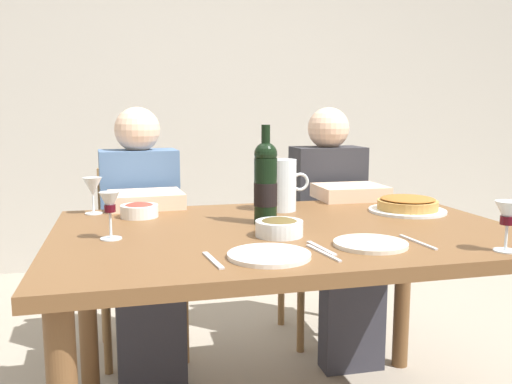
{
  "coord_description": "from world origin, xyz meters",
  "views": [
    {
      "loc": [
        -0.51,
        -1.65,
        1.14
      ],
      "look_at": [
        -0.09,
        0.05,
        0.88
      ],
      "focal_mm": 37.73,
      "sensor_mm": 36.0,
      "label": 1
    }
  ],
  "objects_px": {
    "wine_glass_centre": "(93,188)",
    "wine_glass_right_diner": "(110,205)",
    "olive_bowl": "(279,227)",
    "dinner_plate_left_setting": "(370,244)",
    "dinner_plate_right_setting": "(269,255)",
    "diner_right": "(335,223)",
    "wine_glass_left_diner": "(508,216)",
    "chair_right": "(318,237)",
    "wine_bottle": "(266,183)",
    "chair_left": "(139,247)",
    "dining_table": "(287,256)",
    "water_pitcher": "(281,188)",
    "baked_tart": "(407,205)",
    "diner_left": "(143,233)",
    "salad_bowl": "(139,210)"
  },
  "relations": [
    {
      "from": "wine_glass_centre",
      "to": "wine_glass_right_diner",
      "type": "bearing_deg",
      "value": -80.7
    },
    {
      "from": "olive_bowl",
      "to": "dinner_plate_left_setting",
      "type": "relative_size",
      "value": 0.7
    },
    {
      "from": "dinner_plate_right_setting",
      "to": "diner_right",
      "type": "distance_m",
      "value": 1.18
    },
    {
      "from": "olive_bowl",
      "to": "wine_glass_left_diner",
      "type": "relative_size",
      "value": 1.06
    },
    {
      "from": "wine_glass_right_diner",
      "to": "chair_right",
      "type": "height_order",
      "value": "wine_glass_right_diner"
    },
    {
      "from": "wine_bottle",
      "to": "chair_left",
      "type": "height_order",
      "value": "wine_bottle"
    },
    {
      "from": "dining_table",
      "to": "water_pitcher",
      "type": "height_order",
      "value": "water_pitcher"
    },
    {
      "from": "water_pitcher",
      "to": "baked_tart",
      "type": "distance_m",
      "value": 0.49
    },
    {
      "from": "wine_bottle",
      "to": "dinner_plate_right_setting",
      "type": "distance_m",
      "value": 0.45
    },
    {
      "from": "diner_left",
      "to": "dining_table",
      "type": "bearing_deg",
      "value": 119.48
    },
    {
      "from": "water_pitcher",
      "to": "dinner_plate_left_setting",
      "type": "relative_size",
      "value": 0.94
    },
    {
      "from": "dining_table",
      "to": "dinner_plate_left_setting",
      "type": "xyz_separation_m",
      "value": [
        0.16,
        -0.28,
        0.1
      ]
    },
    {
      "from": "dinner_plate_right_setting",
      "to": "olive_bowl",
      "type": "bearing_deg",
      "value": 67.61
    },
    {
      "from": "chair_left",
      "to": "diner_right",
      "type": "height_order",
      "value": "diner_right"
    },
    {
      "from": "wine_glass_centre",
      "to": "diner_right",
      "type": "relative_size",
      "value": 0.12
    },
    {
      "from": "wine_bottle",
      "to": "diner_right",
      "type": "height_order",
      "value": "diner_right"
    },
    {
      "from": "olive_bowl",
      "to": "wine_glass_left_diner",
      "type": "xyz_separation_m",
      "value": [
        0.55,
        -0.33,
        0.07
      ]
    },
    {
      "from": "dinner_plate_right_setting",
      "to": "chair_right",
      "type": "bearing_deg",
      "value": 64.09
    },
    {
      "from": "olive_bowl",
      "to": "dining_table",
      "type": "bearing_deg",
      "value": 60.21
    },
    {
      "from": "diner_left",
      "to": "wine_bottle",
      "type": "bearing_deg",
      "value": 120.32
    },
    {
      "from": "baked_tart",
      "to": "diner_right",
      "type": "height_order",
      "value": "diner_right"
    },
    {
      "from": "olive_bowl",
      "to": "diner_left",
      "type": "distance_m",
      "value": 0.89
    },
    {
      "from": "dining_table",
      "to": "olive_bowl",
      "type": "distance_m",
      "value": 0.17
    },
    {
      "from": "chair_left",
      "to": "diner_right",
      "type": "bearing_deg",
      "value": 161.37
    },
    {
      "from": "dinner_plate_right_setting",
      "to": "chair_right",
      "type": "xyz_separation_m",
      "value": [
        0.6,
        1.24,
        -0.27
      ]
    },
    {
      "from": "wine_bottle",
      "to": "wine_glass_centre",
      "type": "height_order",
      "value": "wine_bottle"
    },
    {
      "from": "wine_glass_left_diner",
      "to": "chair_left",
      "type": "xyz_separation_m",
      "value": [
        -0.95,
        1.34,
        -0.36
      ]
    },
    {
      "from": "dining_table",
      "to": "dinner_plate_right_setting",
      "type": "relative_size",
      "value": 6.78
    },
    {
      "from": "dinner_plate_right_setting",
      "to": "chair_left",
      "type": "xyz_separation_m",
      "value": [
        -0.3,
        1.25,
        -0.27
      ]
    },
    {
      "from": "dining_table",
      "to": "baked_tart",
      "type": "height_order",
      "value": "baked_tart"
    },
    {
      "from": "dining_table",
      "to": "diner_right",
      "type": "bearing_deg",
      "value": 56.39
    },
    {
      "from": "water_pitcher",
      "to": "diner_right",
      "type": "distance_m",
      "value": 0.57
    },
    {
      "from": "wine_glass_left_diner",
      "to": "wine_glass_right_diner",
      "type": "height_order",
      "value": "wine_glass_right_diner"
    },
    {
      "from": "wine_glass_centre",
      "to": "wine_glass_left_diner",
      "type": "bearing_deg",
      "value": -36.74
    },
    {
      "from": "wine_glass_centre",
      "to": "chair_right",
      "type": "distance_m",
      "value": 1.24
    },
    {
      "from": "wine_bottle",
      "to": "salad_bowl",
      "type": "bearing_deg",
      "value": 152.56
    },
    {
      "from": "water_pitcher",
      "to": "diner_right",
      "type": "xyz_separation_m",
      "value": [
        0.38,
        0.36,
        -0.23
      ]
    },
    {
      "from": "chair_right",
      "to": "dinner_plate_left_setting",
      "type": "bearing_deg",
      "value": 77.16
    },
    {
      "from": "salad_bowl",
      "to": "baked_tart",
      "type": "bearing_deg",
      "value": -8.05
    },
    {
      "from": "dining_table",
      "to": "chair_right",
      "type": "relative_size",
      "value": 1.72
    },
    {
      "from": "dining_table",
      "to": "diner_right",
      "type": "height_order",
      "value": "diner_right"
    },
    {
      "from": "water_pitcher",
      "to": "olive_bowl",
      "type": "xyz_separation_m",
      "value": [
        -0.13,
        -0.41,
        -0.06
      ]
    },
    {
      "from": "chair_left",
      "to": "chair_right",
      "type": "relative_size",
      "value": 1.0
    },
    {
      "from": "wine_glass_right_diner",
      "to": "chair_left",
      "type": "height_order",
      "value": "wine_glass_right_diner"
    },
    {
      "from": "chair_left",
      "to": "chair_right",
      "type": "distance_m",
      "value": 0.91
    },
    {
      "from": "chair_left",
      "to": "diner_left",
      "type": "xyz_separation_m",
      "value": [
        0.01,
        -0.24,
        0.12
      ]
    },
    {
      "from": "baked_tart",
      "to": "salad_bowl",
      "type": "height_order",
      "value": "baked_tart"
    },
    {
      "from": "chair_right",
      "to": "water_pitcher",
      "type": "bearing_deg",
      "value": 58.46
    },
    {
      "from": "wine_glass_right_diner",
      "to": "dinner_plate_left_setting",
      "type": "xyz_separation_m",
      "value": [
        0.72,
        -0.26,
        -0.1
      ]
    },
    {
      "from": "diner_left",
      "to": "diner_right",
      "type": "height_order",
      "value": "same"
    }
  ]
}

